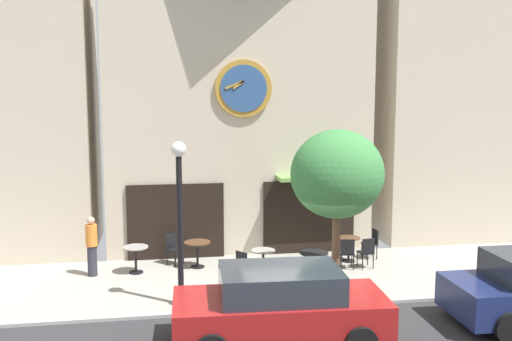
{
  "coord_description": "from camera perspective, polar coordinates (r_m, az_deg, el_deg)",
  "views": [
    {
      "loc": [
        -3.17,
        -12.69,
        5.06
      ],
      "look_at": [
        -0.67,
        2.37,
        2.98
      ],
      "focal_mm": 40.63,
      "sensor_mm": 36.0,
      "label": 1
    }
  ],
  "objects": [
    {
      "name": "cafe_table_near_door",
      "position": [
        17.72,
        9.12,
        -7.24
      ],
      "size": [
        0.67,
        0.67,
        0.74
      ],
      "color": "black",
      "rests_on": "ground_plane"
    },
    {
      "name": "cafe_table_center_left",
      "position": [
        16.99,
        -5.8,
        -7.65
      ],
      "size": [
        0.77,
        0.77,
        0.76
      ],
      "color": "black",
      "rests_on": "ground_plane"
    },
    {
      "name": "neighbor_building_right",
      "position": [
        22.12,
        18.26,
        10.43
      ],
      "size": [
        5.57,
        4.37,
        12.49
      ],
      "color": "beige",
      "rests_on": "ground_plane"
    },
    {
      "name": "pedestrian_orange",
      "position": [
        16.71,
        -15.87,
        -7.1
      ],
      "size": [
        0.35,
        0.35,
        1.67
      ],
      "color": "#2D2D38",
      "rests_on": "ground_plane"
    },
    {
      "name": "cafe_chair_near_tree",
      "position": [
        18.18,
        11.36,
        -6.84
      ],
      "size": [
        0.43,
        0.43,
        0.9
      ],
      "color": "black",
      "rests_on": "ground_plane"
    },
    {
      "name": "cafe_table_center_right",
      "position": [
        16.16,
        0.71,
        -8.63
      ],
      "size": [
        0.66,
        0.66,
        0.74
      ],
      "color": "black",
      "rests_on": "ground_plane"
    },
    {
      "name": "cafe_table_near_curb",
      "position": [
        15.89,
        5.71,
        -8.72
      ],
      "size": [
        0.78,
        0.78,
        0.77
      ],
      "color": "black",
      "rests_on": "ground_plane"
    },
    {
      "name": "cafe_chair_facing_wall",
      "position": [
        16.95,
        8.98,
        -7.86
      ],
      "size": [
        0.47,
        0.47,
        0.9
      ],
      "color": "black",
      "rests_on": "ground_plane"
    },
    {
      "name": "cafe_table_rightmost",
      "position": [
        16.75,
        -11.77,
        -8.07
      ],
      "size": [
        0.72,
        0.72,
        0.76
      ],
      "color": "black",
      "rests_on": "ground_plane"
    },
    {
      "name": "cafe_chair_under_awning",
      "position": [
        17.42,
        -8.16,
        -7.4
      ],
      "size": [
        0.56,
        0.56,
        0.9
      ],
      "color": "black",
      "rests_on": "ground_plane"
    },
    {
      "name": "cafe_chair_mid_row",
      "position": [
        17.13,
        10.85,
        -7.73
      ],
      "size": [
        0.45,
        0.45,
        0.9
      ],
      "color": "black",
      "rests_on": "ground_plane"
    },
    {
      "name": "cafe_chair_left_end",
      "position": [
        15.49,
        -1.19,
        -9.26
      ],
      "size": [
        0.56,
        0.56,
        0.9
      ],
      "color": "black",
      "rests_on": "ground_plane"
    },
    {
      "name": "clock_building",
      "position": [
        18.87,
        -1.82,
        9.72
      ],
      "size": [
        8.35,
        3.87,
        11.04
      ],
      "color": "beige",
      "rests_on": "ground_plane"
    },
    {
      "name": "street_tree",
      "position": [
        13.98,
        8.0,
        -0.42
      ],
      "size": [
        2.26,
        2.03,
        4.18
      ],
      "color": "brown",
      "rests_on": "ground_plane"
    },
    {
      "name": "ground_plane",
      "position": [
        13.52,
        5.01,
        -14.36
      ],
      "size": [
        26.67,
        10.63,
        0.13
      ],
      "color": "#9E998E"
    },
    {
      "name": "street_lamp",
      "position": [
        13.81,
        -7.5,
        -5.14
      ],
      "size": [
        0.36,
        0.36,
        3.93
      ],
      "color": "black",
      "rests_on": "ground_plane"
    },
    {
      "name": "parked_car_red",
      "position": [
        12.02,
        2.39,
        -13.21
      ],
      "size": [
        4.38,
        2.18,
        1.55
      ],
      "color": "maroon",
      "rests_on": "ground_plane"
    }
  ]
}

